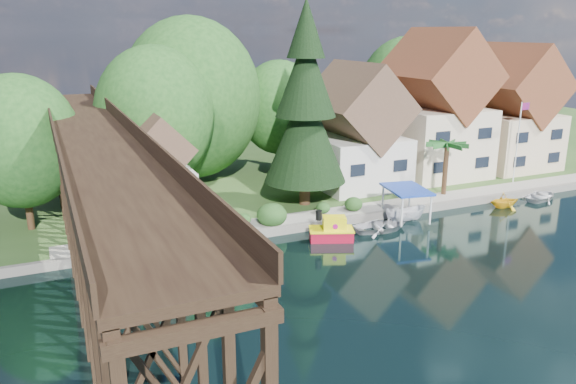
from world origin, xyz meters
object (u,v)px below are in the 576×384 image
(flagpole, at_px, (519,134))
(boat_white_a, at_px, (381,225))
(house_left, at_px, (356,135))
(boat_yellow, at_px, (505,199))
(house_right, at_px, (510,115))
(tugboat, at_px, (332,231))
(palm_tree, at_px, (447,146))
(boat_canopy, at_px, (406,207))
(shed, at_px, (157,173))
(boat_white_b, at_px, (542,195))
(conifer, at_px, (306,109))
(trestle_bridge, at_px, (99,192))
(house_center, at_px, (435,114))

(flagpole, bearing_deg, boat_white_a, -164.29)
(house_left, bearing_deg, boat_yellow, -48.01)
(house_right, xyz_separation_m, tugboat, (-25.89, -10.40, -5.11))
(palm_tree, distance_m, boat_canopy, 7.88)
(shed, xyz_separation_m, boat_white_b, (31.34, -7.66, -3.44))
(conifer, height_order, flagpole, conifer)
(trestle_bridge, xyz_separation_m, flagpole, (37.09, 5.62, -0.30))
(house_left, height_order, boat_canopy, house_left)
(flagpole, height_order, boat_white_b, flagpole)
(house_left, height_order, conifer, conifer)
(tugboat, bearing_deg, flagpole, 13.30)
(house_right, height_order, boat_canopy, house_right)
(house_right, bearing_deg, conifer, -171.97)
(boat_white_b, bearing_deg, house_left, 38.34)
(flagpole, bearing_deg, house_center, 131.75)
(conifer, xyz_separation_m, boat_yellow, (15.32, -6.12, -7.50))
(flagpole, relative_size, boat_yellow, 2.79)
(boat_yellow, bearing_deg, boat_white_a, 100.27)
(house_center, xyz_separation_m, boat_white_a, (-12.74, -10.72, -5.99))
(boat_white_b, bearing_deg, flagpole, -27.93)
(house_center, xyz_separation_m, shed, (-27.00, -2.00, -2.59))
(flagpole, bearing_deg, palm_tree, -175.39)
(house_center, bearing_deg, flagpole, -48.25)
(boat_white_a, bearing_deg, boat_yellow, -82.07)
(tugboat, bearing_deg, house_center, 32.85)
(palm_tree, xyz_separation_m, boat_white_b, (7.97, -3.26, -4.34))
(conifer, height_order, boat_yellow, conifer)
(conifer, xyz_separation_m, boat_white_b, (20.01, -5.69, -7.81))
(shed, height_order, flagpole, shed)
(trestle_bridge, relative_size, house_right, 3.55)
(tugboat, bearing_deg, boat_canopy, 10.20)
(shed, height_order, palm_tree, shed)
(trestle_bridge, height_order, flagpole, trestle_bridge)
(boat_yellow, bearing_deg, flagpole, -43.71)
(shed, bearing_deg, conifer, -9.91)
(trestle_bridge, relative_size, conifer, 2.76)
(house_right, bearing_deg, boat_canopy, -154.14)
(house_right, distance_m, conifer, 25.03)
(palm_tree, bearing_deg, trestle_bridge, -170.17)
(trestle_bridge, height_order, house_right, house_right)
(house_right, xyz_separation_m, boat_white_b, (-4.66, -9.17, -5.39))
(house_left, xyz_separation_m, boat_canopy, (-0.85, -9.14, -4.02))
(trestle_bridge, bearing_deg, boat_canopy, 4.37)
(conifer, height_order, tugboat, conifer)
(flagpole, xyz_separation_m, boat_canopy, (-14.94, -3.93, -3.93))
(house_right, relative_size, flagpole, 1.68)
(flagpole, height_order, boat_white_a, flagpole)
(boat_yellow, bearing_deg, boat_white_b, -77.28)
(house_left, distance_m, boat_yellow, 13.66)
(boat_white_b, bearing_deg, trestle_bridge, 75.45)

